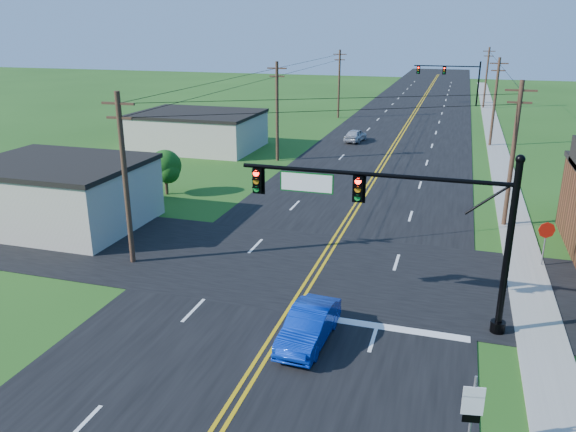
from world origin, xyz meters
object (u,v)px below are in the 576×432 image
(route_sign, at_px, (472,408))
(signal_mast_main, at_px, (395,213))
(signal_mast_far, at_px, (450,76))
(stop_sign, at_px, (546,235))
(blue_car, at_px, (309,326))

(route_sign, bearing_deg, signal_mast_main, 104.47)
(route_sign, bearing_deg, signal_mast_far, 82.67)
(route_sign, bearing_deg, stop_sign, 66.69)
(signal_mast_main, relative_size, blue_car, 2.61)
(signal_mast_far, xyz_separation_m, stop_sign, (6.90, -64.19, -2.78))
(signal_mast_main, relative_size, stop_sign, 4.61)
(signal_mast_far, bearing_deg, stop_sign, -83.87)
(signal_mast_far, height_order, route_sign, signal_mast_far)
(signal_mast_main, height_order, blue_car, signal_mast_main)
(signal_mast_far, relative_size, blue_car, 2.54)
(signal_mast_far, xyz_separation_m, route_sign, (3.20, -79.38, -3.08))
(signal_mast_main, distance_m, route_sign, 8.73)
(route_sign, distance_m, stop_sign, 15.64)
(blue_car, height_order, stop_sign, stop_sign)
(signal_mast_far, distance_m, route_sign, 79.51)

